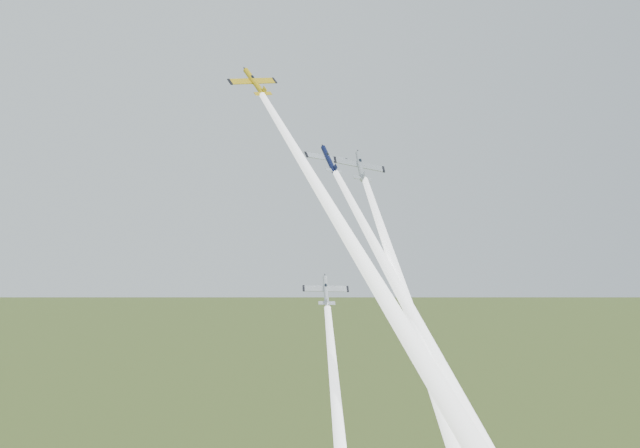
{
  "coord_description": "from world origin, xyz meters",
  "views": [
    {
      "loc": [
        -22.06,
        -121.77,
        92.05
      ],
      "look_at": [
        0.0,
        -6.0,
        92.0
      ],
      "focal_mm": 45.0,
      "sensor_mm": 36.0,
      "label": 1
    }
  ],
  "objects_px": {
    "plane_navy": "(328,159)",
    "plane_silver_right": "(360,166)",
    "plane_silver_low": "(326,290)",
    "plane_yellow": "(255,82)"
  },
  "relations": [
    {
      "from": "plane_silver_right",
      "to": "plane_silver_low",
      "type": "bearing_deg",
      "value": -128.37
    },
    {
      "from": "plane_silver_right",
      "to": "plane_silver_low",
      "type": "xyz_separation_m",
      "value": [
        -7.88,
        -11.52,
        -18.86
      ]
    },
    {
      "from": "plane_yellow",
      "to": "plane_silver_right",
      "type": "height_order",
      "value": "plane_yellow"
    },
    {
      "from": "plane_silver_low",
      "to": "plane_yellow",
      "type": "bearing_deg",
      "value": 136.2
    },
    {
      "from": "plane_navy",
      "to": "plane_silver_right",
      "type": "relative_size",
      "value": 0.9
    },
    {
      "from": "plane_yellow",
      "to": "plane_silver_right",
      "type": "distance_m",
      "value": 21.28
    },
    {
      "from": "plane_silver_right",
      "to": "plane_navy",
      "type": "bearing_deg",
      "value": -179.1
    },
    {
      "from": "plane_silver_right",
      "to": "plane_silver_low",
      "type": "height_order",
      "value": "plane_silver_right"
    },
    {
      "from": "plane_silver_right",
      "to": "plane_silver_low",
      "type": "distance_m",
      "value": 23.46
    },
    {
      "from": "plane_yellow",
      "to": "plane_silver_low",
      "type": "relative_size",
      "value": 1.24
    }
  ]
}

